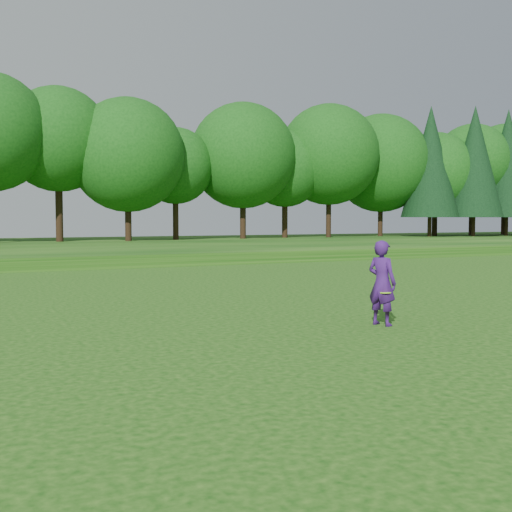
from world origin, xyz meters
name	(u,v)px	position (x,y,z in m)	size (l,w,h in m)	color
ground	(380,339)	(0.00, 0.00, 0.00)	(140.00, 140.00, 0.00)	#0E3E0C
berm	(62,248)	(0.00, 34.00, 0.30)	(130.00, 30.00, 0.60)	#0E3E0C
walking_path	(115,267)	(0.00, 20.00, 0.02)	(130.00, 1.60, 0.04)	gray
treeline	(50,137)	(0.00, 38.00, 8.10)	(104.00, 7.00, 15.00)	#104610
woman	(382,283)	(1.01, 1.26, 0.91)	(0.62, 0.77, 1.82)	#3C1665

